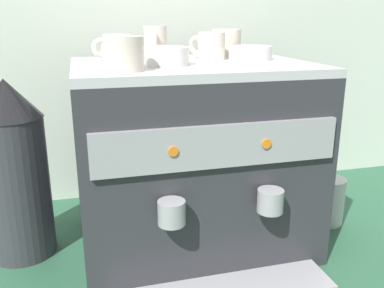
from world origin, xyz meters
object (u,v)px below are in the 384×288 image
at_px(ceramic_cup_3, 156,43).
at_px(coffee_grinder, 15,170).
at_px(ceramic_cup_2, 117,47).
at_px(ceramic_cup_0, 210,46).
at_px(espresso_machine, 192,157).
at_px(ceramic_bowl_1, 167,57).
at_px(ceramic_cup_1, 123,54).
at_px(ceramic_bowl_0, 250,53).
at_px(milk_pitcher, 327,200).
at_px(ceramic_cup_4, 225,43).

xyz_separation_m(ceramic_cup_3, coffee_grinder, (-0.37, -0.07, -0.29)).
bearing_deg(ceramic_cup_2, coffee_grinder, -163.94).
bearing_deg(ceramic_cup_2, ceramic_cup_0, -15.38).
height_order(espresso_machine, ceramic_bowl_1, ceramic_bowl_1).
bearing_deg(ceramic_cup_1, ceramic_cup_2, 87.50).
height_order(ceramic_cup_0, coffee_grinder, ceramic_cup_0).
bearing_deg(ceramic_bowl_1, ceramic_cup_2, 120.45).
bearing_deg(ceramic_cup_3, ceramic_bowl_1, -91.10).
height_order(ceramic_bowl_0, ceramic_bowl_1, ceramic_bowl_1).
xyz_separation_m(espresso_machine, ceramic_cup_1, (-0.18, -0.12, 0.27)).
bearing_deg(ceramic_bowl_0, milk_pitcher, -9.76).
distance_m(ceramic_cup_1, ceramic_bowl_1, 0.13).
relative_size(ceramic_cup_3, ceramic_cup_4, 0.88).
relative_size(ceramic_cup_0, ceramic_bowl_1, 0.93).
bearing_deg(ceramic_cup_3, ceramic_bowl_0, -19.90).
height_order(espresso_machine, ceramic_cup_3, ceramic_cup_3).
bearing_deg(ceramic_cup_0, coffee_grinder, -178.46).
relative_size(ceramic_cup_1, ceramic_cup_2, 1.02).
distance_m(ceramic_cup_3, ceramic_bowl_0, 0.25).
relative_size(ceramic_cup_1, coffee_grinder, 0.25).
bearing_deg(ceramic_cup_4, espresso_machine, -131.91).
distance_m(ceramic_cup_0, coffee_grinder, 0.57).
distance_m(ceramic_cup_2, ceramic_cup_3, 0.10).
distance_m(espresso_machine, ceramic_bowl_1, 0.27).
distance_m(ceramic_cup_0, milk_pitcher, 0.56).
bearing_deg(milk_pitcher, ceramic_bowl_0, 170.24).
xyz_separation_m(ceramic_cup_2, ceramic_cup_4, (0.30, 0.02, 0.00)).
bearing_deg(ceramic_cup_2, ceramic_bowl_0, -15.41).
bearing_deg(espresso_machine, ceramic_cup_1, -146.42).
height_order(ceramic_cup_4, ceramic_bowl_0, ceramic_cup_4).
xyz_separation_m(ceramic_bowl_1, milk_pitcher, (0.47, 0.03, -0.42)).
xyz_separation_m(ceramic_cup_0, ceramic_cup_3, (-0.13, 0.06, 0.01)).
relative_size(ceramic_bowl_0, coffee_grinder, 0.25).
distance_m(ceramic_cup_4, coffee_grinder, 0.64).
distance_m(ceramic_cup_0, ceramic_cup_2, 0.24).
bearing_deg(ceramic_cup_4, coffee_grinder, -169.93).
distance_m(espresso_machine, ceramic_bowl_0, 0.30).
distance_m(ceramic_cup_0, ceramic_bowl_1, 0.17).
bearing_deg(ceramic_cup_2, ceramic_cup_1, -92.50).
height_order(ceramic_cup_2, ceramic_cup_4, ceramic_cup_4).
height_order(ceramic_cup_2, ceramic_bowl_1, ceramic_cup_2).
bearing_deg(ceramic_bowl_0, ceramic_cup_1, -155.99).
height_order(espresso_machine, ceramic_cup_1, ceramic_cup_1).
xyz_separation_m(ceramic_cup_3, ceramic_cup_4, (0.20, 0.03, -0.00)).
distance_m(ceramic_cup_2, ceramic_cup_4, 0.30).
bearing_deg(ceramic_cup_4, ceramic_cup_1, -139.40).
bearing_deg(ceramic_cup_1, coffee_grinder, 147.16).
relative_size(ceramic_bowl_0, ceramic_bowl_1, 1.09).
distance_m(ceramic_cup_1, milk_pitcher, 0.74).
bearing_deg(ceramic_cup_4, milk_pitcher, -29.90).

